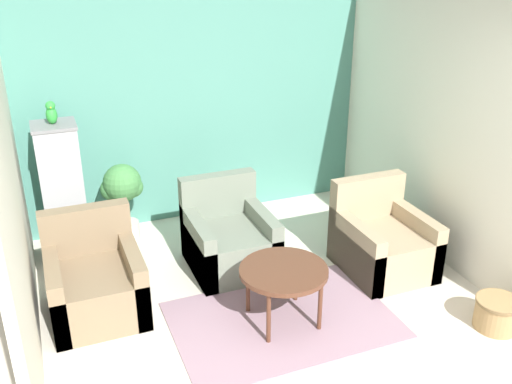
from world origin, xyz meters
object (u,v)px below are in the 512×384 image
(armchair_right, at_px, (382,243))
(potted_plant, at_px, (123,192))
(birdcage, at_px, (63,193))
(armchair_left, at_px, (95,283))
(coffee_table, at_px, (284,274))
(armchair_middle, at_px, (229,240))
(parrot, at_px, (51,113))
(wicker_basket, at_px, (497,313))

(armchair_right, distance_m, potted_plant, 2.62)
(birdcage, bearing_deg, armchair_left, -83.88)
(coffee_table, height_order, birdcage, birdcage)
(armchair_middle, bearing_deg, coffee_table, -83.22)
(coffee_table, relative_size, potted_plant, 0.85)
(parrot, xyz_separation_m, wicker_basket, (3.08, -2.55, -1.31))
(parrot, bearing_deg, armchair_right, -27.49)
(coffee_table, xyz_separation_m, birdcage, (-1.52, 1.83, 0.20))
(armchair_left, height_order, armchair_right, same)
(parrot, distance_m, wicker_basket, 4.21)
(birdcage, relative_size, potted_plant, 1.59)
(armchair_right, height_order, wicker_basket, armchair_right)
(armchair_left, bearing_deg, armchair_right, -6.50)
(armchair_middle, height_order, wicker_basket, armchair_middle)
(armchair_middle, xyz_separation_m, potted_plant, (-0.83, 0.88, 0.28))
(birdcage, distance_m, parrot, 0.79)
(armchair_right, height_order, armchair_middle, same)
(birdcage, height_order, wicker_basket, birdcage)
(armchair_left, distance_m, potted_plant, 1.28)
(birdcage, bearing_deg, parrot, 90.00)
(armchair_left, bearing_deg, coffee_table, -27.04)
(coffee_table, relative_size, armchair_right, 0.86)
(coffee_table, bearing_deg, wicker_basket, -24.59)
(armchair_middle, bearing_deg, armchair_right, -23.65)
(armchair_right, relative_size, parrot, 3.79)
(armchair_left, relative_size, armchair_right, 1.00)
(armchair_left, bearing_deg, birdcage, 96.12)
(birdcage, bearing_deg, wicker_basket, -39.57)
(armchair_left, xyz_separation_m, birdcage, (-0.12, 1.12, 0.38))
(armchair_right, xyz_separation_m, birdcage, (-2.72, 1.42, 0.38))
(birdcage, height_order, parrot, parrot)
(coffee_table, height_order, wicker_basket, coffee_table)
(armchair_right, xyz_separation_m, potted_plant, (-2.15, 1.46, 0.28))
(armchair_left, relative_size, wicker_basket, 2.28)
(parrot, bearing_deg, birdcage, -90.00)
(armchair_middle, height_order, birdcage, birdcage)
(armchair_right, distance_m, wicker_basket, 1.20)
(coffee_table, xyz_separation_m, wicker_basket, (1.57, -0.72, -0.31))
(wicker_basket, bearing_deg, armchair_middle, 134.54)
(birdcage, distance_m, potted_plant, 0.58)
(armchair_right, distance_m, birdcage, 3.09)
(coffee_table, distance_m, armchair_middle, 1.02)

